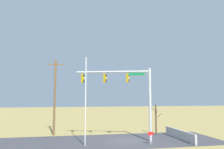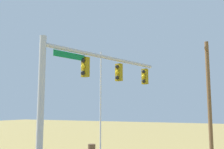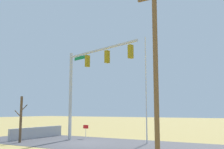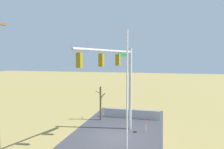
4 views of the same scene
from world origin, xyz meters
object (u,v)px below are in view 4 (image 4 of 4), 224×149
(flagpole, at_px, (127,100))
(bare_tree, at_px, (101,103))
(signal_mast, at_px, (118,73))
(open_sign, at_px, (146,123))

(flagpole, bearing_deg, bare_tree, 26.47)
(signal_mast, relative_size, open_sign, 6.38)
(bare_tree, distance_m, open_sign, 5.88)
(signal_mast, height_order, bare_tree, signal_mast)
(flagpole, height_order, open_sign, flagpole)
(flagpole, height_order, bare_tree, flagpole)
(signal_mast, distance_m, flagpole, 5.06)
(flagpole, relative_size, bare_tree, 2.30)
(flagpole, distance_m, open_sign, 7.11)
(signal_mast, bearing_deg, open_sign, -54.05)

